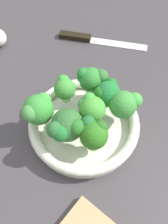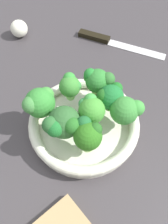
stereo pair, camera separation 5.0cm
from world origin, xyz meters
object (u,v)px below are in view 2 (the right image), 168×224
at_px(broccoli_floret_0, 88,135).
at_px(broccoli_floret_2, 91,110).
at_px(broccoli_floret_3, 39,103).
at_px(broccoli_floret_1, 70,86).
at_px(broccoli_floret_6, 98,80).
at_px(knife, 109,41).
at_px(broccoli_floret_4, 125,110).
at_px(broccoli_floret_5, 110,97).
at_px(bowl, 84,124).
at_px(broccoli_floret_7, 63,124).
at_px(garlic_bulb, 19,29).

xyz_separation_m(broccoli_floret_0, broccoli_floret_2, (-0.02, -0.05, 0.00)).
bearing_deg(broccoli_floret_3, broccoli_floret_1, -160.05).
relative_size(broccoli_floret_2, broccoli_floret_6, 1.05).
bearing_deg(knife, broccoli_floret_4, 74.45).
bearing_deg(broccoli_floret_5, bowl, 13.08).
bearing_deg(broccoli_floret_1, broccoli_floret_0, 89.72).
bearing_deg(broccoli_floret_3, broccoli_floret_0, 125.49).
relative_size(broccoli_floret_5, broccoli_floret_7, 0.85).
bearing_deg(broccoli_floret_3, broccoli_floret_5, 169.44).
xyz_separation_m(bowl, broccoli_floret_4, (-0.08, 0.02, 0.06)).
bearing_deg(garlic_bulb, knife, 155.84).
bearing_deg(bowl, broccoli_floret_3, -26.79).
xyz_separation_m(broccoli_floret_3, knife, (-0.24, -0.22, -0.08)).
relative_size(bowl, knife, 1.13).
distance_m(broccoli_floret_0, broccoli_floret_3, 0.13).
xyz_separation_m(broccoli_floret_2, knife, (-0.15, -0.27, -0.08)).
bearing_deg(garlic_bulb, broccoli_floret_2, 104.62).
relative_size(bowl, broccoli_floret_5, 3.76).
relative_size(broccoli_floret_5, garlic_bulb, 1.30).
xyz_separation_m(broccoli_floret_4, broccoli_floret_6, (0.03, -0.09, 0.01)).
distance_m(broccoli_floret_1, broccoli_floret_3, 0.08).
xyz_separation_m(broccoli_floret_1, broccoli_floret_7, (0.04, 0.09, 0.01)).
bearing_deg(garlic_bulb, broccoli_floret_7, 95.30).
bearing_deg(broccoli_floret_2, broccoli_floret_4, 167.33).
height_order(bowl, broccoli_floret_6, broccoli_floret_6).
height_order(broccoli_floret_0, garlic_bulb, broccoli_floret_0).
relative_size(broccoli_floret_1, knife, 0.29).
xyz_separation_m(broccoli_floret_5, broccoli_floret_7, (0.11, 0.04, 0.01)).
bearing_deg(knife, broccoli_floret_6, 61.24).
bearing_deg(broccoli_floret_7, broccoli_floret_5, -162.01).
bearing_deg(broccoli_floret_5, broccoli_floret_6, -75.24).
distance_m(broccoli_floret_1, garlic_bulb, 0.32).
relative_size(broccoli_floret_4, broccoli_floret_6, 1.02).
bearing_deg(broccoli_floret_0, broccoli_floret_6, -116.75).
relative_size(bowl, broccoli_floret_1, 3.87).
bearing_deg(bowl, garlic_bulb, -76.85).
bearing_deg(broccoli_floret_6, broccoli_floret_0, 63.25).
height_order(broccoli_floret_2, knife, broccoli_floret_2).
distance_m(broccoli_floret_1, broccoli_floret_7, 0.10).
bearing_deg(broccoli_floret_2, broccoli_floret_0, 66.29).
distance_m(broccoli_floret_3, garlic_bulb, 0.33).
distance_m(broccoli_floret_4, broccoli_floret_7, 0.13).
xyz_separation_m(broccoli_floret_1, broccoli_floret_5, (-0.07, 0.05, -0.00)).
bearing_deg(broccoli_floret_6, bowl, 50.44).
xyz_separation_m(broccoli_floret_4, broccoli_floret_5, (0.02, -0.04, 0.00)).
relative_size(bowl, broccoli_floret_2, 3.38).
bearing_deg(broccoli_floret_5, broccoli_floret_3, -10.56).
bearing_deg(broccoli_floret_7, broccoli_floret_0, 136.19).
relative_size(broccoli_floret_0, broccoli_floret_2, 0.98).
distance_m(broccoli_floret_2, knife, 0.32).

